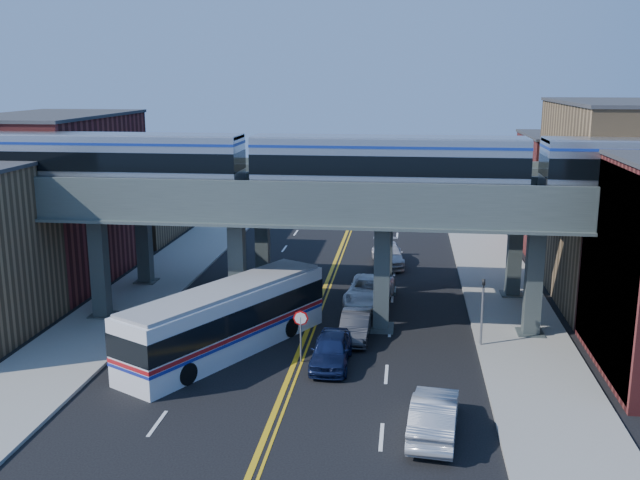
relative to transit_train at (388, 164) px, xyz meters
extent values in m
plane|color=black|center=(-4.20, -8.00, -9.15)|extent=(120.00, 120.00, 0.00)
cube|color=gray|center=(-15.70, 2.00, -9.07)|extent=(5.00, 70.00, 0.16)
cube|color=gray|center=(7.30, 2.00, -9.07)|extent=(5.00, 70.00, 0.16)
cube|color=maroon|center=(-22.70, 8.00, -3.65)|extent=(8.00, 14.00, 11.00)
cube|color=olive|center=(-22.70, 21.00, -5.15)|extent=(8.00, 10.00, 8.00)
cube|color=olive|center=(14.30, 8.00, -3.15)|extent=(8.00, 14.00, 12.00)
cube|color=maroon|center=(14.30, 21.00, -4.65)|extent=(8.00, 10.00, 9.00)
cube|color=teal|center=(10.35, -4.00, -4.40)|extent=(0.10, 9.50, 9.50)
cube|color=#3E4846|center=(-16.20, 0.00, -6.15)|extent=(0.85, 0.85, 6.00)
cube|color=#3E4846|center=(-8.20, 0.00, -6.15)|extent=(0.85, 0.85, 6.00)
cube|color=#3E4846|center=(-0.20, 0.00, -6.15)|extent=(0.85, 0.85, 6.00)
cube|color=#3E4846|center=(7.80, 0.00, -6.15)|extent=(0.85, 0.85, 6.00)
cube|color=#49544F|center=(-4.20, 0.00, -2.45)|extent=(52.00, 3.60, 1.40)
cube|color=#3E4846|center=(-16.20, 7.00, -6.15)|extent=(0.85, 0.85, 6.00)
cube|color=#3E4846|center=(-8.20, 7.00, -6.15)|extent=(0.85, 0.85, 6.00)
cube|color=#3E4846|center=(-0.20, 7.00, -6.15)|extent=(0.85, 0.85, 6.00)
cube|color=#3E4846|center=(7.80, 7.00, -6.15)|extent=(0.85, 0.85, 6.00)
cube|color=#49544F|center=(-4.20, 7.00, -2.45)|extent=(52.00, 3.60, 1.40)
cube|color=black|center=(-19.54, 0.00, -1.63)|extent=(2.05, 2.05, 0.23)
cube|color=black|center=(-10.45, 0.00, -1.63)|extent=(2.05, 2.05, 0.23)
cube|color=#B7B9C2|center=(-15.00, 0.00, -0.02)|extent=(14.20, 2.71, 2.99)
cube|color=black|center=(-15.00, 0.00, 0.13)|extent=(14.22, 2.77, 1.03)
cube|color=black|center=(-4.54, 0.00, -1.63)|extent=(2.05, 2.05, 0.23)
cube|color=black|center=(4.54, 0.00, -1.63)|extent=(2.05, 2.05, 0.23)
cube|color=#B7B9C2|center=(0.00, 0.00, -0.02)|extent=(14.20, 2.71, 2.99)
cube|color=black|center=(0.00, 0.00, 0.13)|extent=(14.22, 2.77, 1.03)
cube|color=black|center=(10.45, 0.00, -1.63)|extent=(2.05, 2.05, 0.23)
cylinder|color=slate|center=(-3.90, -5.00, -8.00)|extent=(0.09, 0.09, 2.30)
cylinder|color=red|center=(-3.90, -5.00, -6.90)|extent=(0.76, 0.04, 0.76)
cylinder|color=slate|center=(5.00, -2.00, -7.55)|extent=(0.12, 0.12, 3.20)
imported|color=black|center=(5.00, -2.00, -5.50)|extent=(0.15, 0.18, 0.90)
cube|color=silver|center=(-7.78, -4.10, -7.52)|extent=(8.46, 12.30, 3.24)
cube|color=black|center=(-7.78, -4.10, -7.11)|extent=(8.53, 12.37, 1.10)
cube|color=#B21419|center=(-7.78, -4.10, -7.84)|extent=(8.52, 12.36, 0.19)
cylinder|color=black|center=(-9.73, -7.62, -8.62)|extent=(2.97, 2.28, 1.05)
cylinder|color=black|center=(-6.08, -1.02, -8.62)|extent=(2.97, 2.28, 1.05)
imported|color=#111B40|center=(-2.40, -5.20, -8.37)|extent=(1.84, 4.55, 1.55)
imported|color=#2A2A2C|center=(-1.48, -1.49, -8.43)|extent=(1.63, 4.39, 1.43)
imported|color=white|center=(-1.09, 4.67, -8.35)|extent=(3.11, 5.91, 1.59)
imported|color=silver|center=(-0.25, 14.04, -8.36)|extent=(2.73, 5.61, 1.57)
imported|color=#A7A8AC|center=(2.30, -11.54, -8.33)|extent=(2.22, 5.11, 1.64)
camera|label=1|loc=(1.01, -37.25, 4.49)|focal=40.00mm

